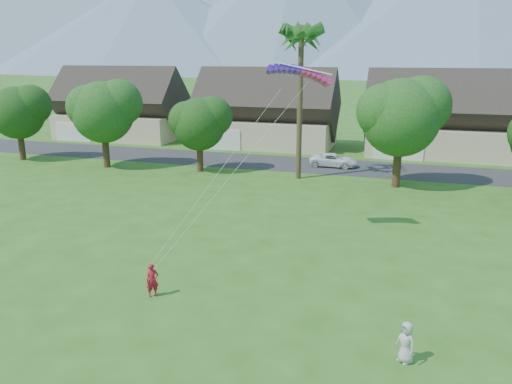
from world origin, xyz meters
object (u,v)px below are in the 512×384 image
at_px(parafoil_kite, 300,71).
at_px(kite_flyer, 152,280).
at_px(watcher, 406,342).
at_px(parked_car, 334,160).

bearing_deg(parafoil_kite, kite_flyer, -133.63).
bearing_deg(parafoil_kite, watcher, -78.16).
xyz_separation_m(kite_flyer, watcher, (10.50, -1.74, -0.00)).
relative_size(kite_flyer, parked_car, 0.34).
relative_size(kite_flyer, parafoil_kite, 0.41).
xyz_separation_m(parked_car, parafoil_kite, (0.84, -19.41, 8.69)).
distance_m(kite_flyer, watcher, 10.64).
relative_size(watcher, parked_car, 0.34).
distance_m(watcher, parafoil_kite, 15.08).
relative_size(watcher, parafoil_kite, 0.41).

